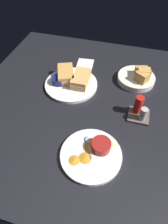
# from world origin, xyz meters

# --- Properties ---
(ground_plane) EXTENTS (1.10, 1.10, 0.03)m
(ground_plane) POSITION_xyz_m (0.00, 0.00, -0.01)
(ground_plane) COLOR black
(plate_sandwich_main) EXTENTS (0.26, 0.26, 0.02)m
(plate_sandwich_main) POSITION_xyz_m (-0.09, -0.10, 0.01)
(plate_sandwich_main) COLOR white
(plate_sandwich_main) RESTS_ON ground_plane
(sandwich_half_near) EXTENTS (0.13, 0.08, 0.05)m
(sandwich_half_near) POSITION_xyz_m (-0.10, -0.06, 0.04)
(sandwich_half_near) COLOR tan
(sandwich_half_near) RESTS_ON plate_sandwich_main
(sandwich_half_far) EXTENTS (0.15, 0.12, 0.05)m
(sandwich_half_far) POSITION_xyz_m (-0.12, -0.14, 0.04)
(sandwich_half_far) COLOR tan
(sandwich_half_far) RESTS_ON plate_sandwich_main
(ramekin_dark_sauce) EXTENTS (0.07, 0.07, 0.03)m
(ramekin_dark_sauce) POSITION_xyz_m (-0.08, -0.16, 0.03)
(ramekin_dark_sauce) COLOR navy
(ramekin_dark_sauce) RESTS_ON plate_sandwich_main
(spoon_by_dark_ramekin) EXTENTS (0.04, 0.10, 0.01)m
(spoon_by_dark_ramekin) POSITION_xyz_m (-0.09, -0.11, 0.02)
(spoon_by_dark_ramekin) COLOR silver
(spoon_by_dark_ramekin) RESTS_ON plate_sandwich_main
(plate_chips_companion) EXTENTS (0.23, 0.23, 0.02)m
(plate_chips_companion) POSITION_xyz_m (0.27, 0.09, 0.01)
(plate_chips_companion) COLOR white
(plate_chips_companion) RESTS_ON ground_plane
(ramekin_light_gravy) EXTENTS (0.07, 0.07, 0.04)m
(ramekin_light_gravy) POSITION_xyz_m (0.24, 0.12, 0.04)
(ramekin_light_gravy) COLOR maroon
(ramekin_light_gravy) RESTS_ON plate_chips_companion
(spoon_by_gravy_ramekin) EXTENTS (0.09, 0.06, 0.01)m
(spoon_by_gravy_ramekin) POSITION_xyz_m (0.23, 0.07, 0.02)
(spoon_by_gravy_ramekin) COLOR silver
(spoon_by_gravy_ramekin) RESTS_ON plate_chips_companion
(plantain_chip_scatter) EXTENTS (0.14, 0.15, 0.01)m
(plantain_chip_scatter) POSITION_xyz_m (0.26, 0.09, 0.02)
(plantain_chip_scatter) COLOR orange
(plantain_chip_scatter) RESTS_ON plate_chips_companion
(bread_basket_rear) EXTENTS (0.19, 0.19, 0.08)m
(bread_basket_rear) POSITION_xyz_m (-0.21, 0.21, 0.02)
(bread_basket_rear) COLOR silver
(bread_basket_rear) RESTS_ON ground_plane
(condiment_caddy) EXTENTS (0.09, 0.09, 0.10)m
(condiment_caddy) POSITION_xyz_m (0.02, 0.24, 0.03)
(condiment_caddy) COLOR brown
(condiment_caddy) RESTS_ON ground_plane
(paper_napkin_folded) EXTENTS (0.12, 0.10, 0.00)m
(paper_napkin_folded) POSITION_xyz_m (-0.28, -0.08, 0.00)
(paper_napkin_folded) COLOR white
(paper_napkin_folded) RESTS_ON ground_plane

